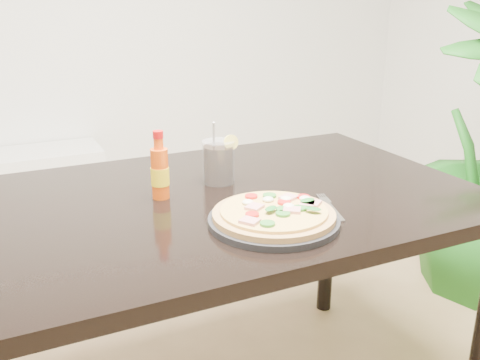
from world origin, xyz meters
name	(u,v)px	position (x,y,z in m)	size (l,w,h in m)	color
dining_table	(221,223)	(-0.07, 0.44, 0.67)	(1.40, 0.90, 0.75)	black
plate	(274,221)	(-0.04, 0.20, 0.76)	(0.31, 0.31, 0.02)	black
pizza	(275,213)	(-0.04, 0.20, 0.78)	(0.29, 0.29, 0.03)	tan
hot_sauce_bottle	(160,172)	(-0.23, 0.48, 0.82)	(0.06, 0.06, 0.18)	#E04E0D
cola_cup	(219,163)	(-0.04, 0.54, 0.81)	(0.10, 0.09, 0.18)	black
fork	(330,206)	(0.14, 0.23, 0.75)	(0.07, 0.18, 0.00)	silver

